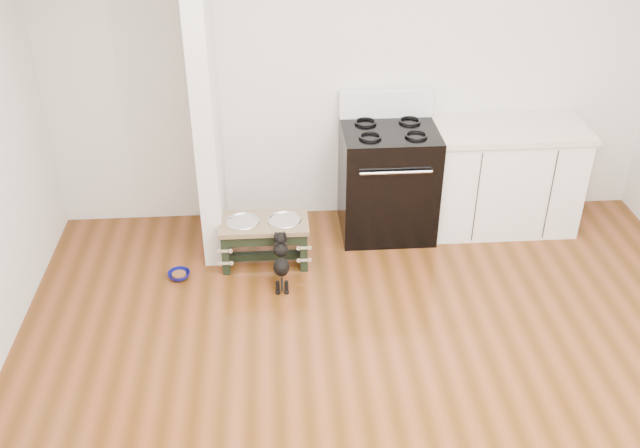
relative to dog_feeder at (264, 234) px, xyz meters
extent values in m
plane|color=#4D2B0D|center=(0.78, -1.72, -0.27)|extent=(5.00, 5.00, 0.00)
plane|color=silver|center=(0.78, 0.78, 1.08)|extent=(5.00, 0.00, 5.00)
cube|color=silver|center=(-0.40, 0.38, 1.08)|extent=(0.15, 0.80, 2.70)
cube|color=black|center=(1.03, 0.43, 0.19)|extent=(0.76, 0.65, 0.92)
cube|color=black|center=(1.03, 0.12, 0.13)|extent=(0.58, 0.02, 0.50)
cylinder|color=silver|center=(1.03, 0.08, 0.45)|extent=(0.56, 0.02, 0.02)
cube|color=white|center=(1.03, 0.71, 0.76)|extent=(0.76, 0.08, 0.22)
torus|color=black|center=(0.85, 0.29, 0.66)|extent=(0.18, 0.18, 0.02)
torus|color=black|center=(1.21, 0.29, 0.66)|extent=(0.18, 0.18, 0.02)
torus|color=black|center=(0.85, 0.57, 0.66)|extent=(0.18, 0.18, 0.02)
torus|color=black|center=(1.21, 0.57, 0.66)|extent=(0.18, 0.18, 0.02)
cube|color=white|center=(2.01, 0.46, 0.16)|extent=(1.20, 0.60, 0.86)
cube|color=beige|center=(2.01, 0.46, 0.62)|extent=(1.24, 0.64, 0.05)
cube|color=black|center=(2.01, 0.20, -0.22)|extent=(1.20, 0.06, 0.10)
cube|color=black|center=(-0.30, 0.01, -0.10)|extent=(0.06, 0.33, 0.34)
cube|color=black|center=(0.30, 0.01, -0.10)|extent=(0.06, 0.33, 0.34)
cube|color=black|center=(0.00, -0.14, 0.03)|extent=(0.55, 0.03, 0.08)
cube|color=black|center=(0.00, 0.01, -0.21)|extent=(0.55, 0.06, 0.06)
cube|color=brown|center=(0.00, 0.01, 0.09)|extent=(0.69, 0.37, 0.04)
cylinder|color=silver|center=(-0.16, 0.01, 0.09)|extent=(0.24, 0.24, 0.04)
cylinder|color=silver|center=(0.16, 0.01, 0.09)|extent=(0.24, 0.24, 0.04)
torus|color=silver|center=(-0.16, 0.01, 0.11)|extent=(0.27, 0.27, 0.02)
torus|color=silver|center=(0.16, 0.01, 0.11)|extent=(0.27, 0.27, 0.02)
cylinder|color=black|center=(0.09, -0.42, -0.22)|extent=(0.03, 0.03, 0.10)
cylinder|color=black|center=(0.16, -0.42, -0.22)|extent=(0.03, 0.03, 0.10)
sphere|color=black|center=(0.09, -0.43, -0.26)|extent=(0.04, 0.04, 0.04)
sphere|color=black|center=(0.16, -0.43, -0.26)|extent=(0.04, 0.04, 0.04)
ellipsoid|color=black|center=(0.12, -0.35, -0.08)|extent=(0.12, 0.28, 0.25)
sphere|color=black|center=(0.12, -0.26, 0.02)|extent=(0.11, 0.11, 0.11)
sphere|color=black|center=(0.12, -0.23, 0.09)|extent=(0.10, 0.10, 0.10)
sphere|color=black|center=(0.09, -0.16, 0.09)|extent=(0.03, 0.03, 0.03)
sphere|color=black|center=(0.15, -0.16, 0.09)|extent=(0.03, 0.03, 0.03)
cylinder|color=black|center=(0.12, -0.46, -0.16)|extent=(0.02, 0.08, 0.09)
torus|color=#D23D4A|center=(0.12, -0.24, 0.06)|extent=(0.09, 0.06, 0.09)
imported|color=#0D0E60|center=(-0.67, -0.17, -0.24)|extent=(0.21, 0.21, 0.05)
cylinder|color=#563018|center=(-0.67, -0.17, -0.24)|extent=(0.11, 0.11, 0.02)
camera|label=1|loc=(0.10, -4.71, 2.95)|focal=40.00mm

